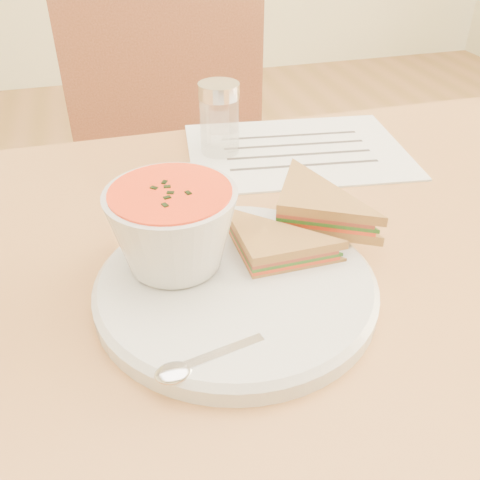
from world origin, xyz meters
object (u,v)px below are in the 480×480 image
object	(u,v)px
condiment_shaker	(219,120)
plate	(236,287)
soup_bowl	(173,232)
dining_table	(304,434)
chair_far	(181,215)

from	to	relation	value
condiment_shaker	plate	bearing A→B (deg)	-101.43
plate	soup_bowl	size ratio (longest dim) A/B	2.20
condiment_shaker	soup_bowl	bearing A→B (deg)	-112.57
dining_table	condiment_shaker	xyz separation A→B (m)	(-0.06, 0.25, 0.43)
plate	chair_far	bearing A→B (deg)	86.19
dining_table	soup_bowl	distance (m)	0.47
chair_far	condiment_shaker	distance (m)	0.41
condiment_shaker	chair_far	bearing A→B (deg)	95.69
plate	soup_bowl	world-z (taller)	soup_bowl
dining_table	plate	xyz separation A→B (m)	(-0.13, -0.07, 0.38)
soup_bowl	condiment_shaker	bearing A→B (deg)	67.43
chair_far	soup_bowl	distance (m)	0.64
plate	dining_table	bearing A→B (deg)	28.81
dining_table	soup_bowl	bearing A→B (deg)	-169.59
chair_far	condiment_shaker	world-z (taller)	chair_far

